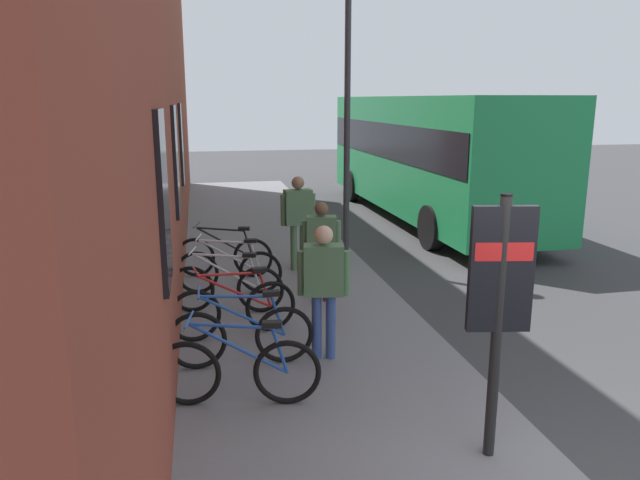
{
  "coord_description": "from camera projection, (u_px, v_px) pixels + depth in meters",
  "views": [
    {
      "loc": [
        -3.52,
        3.15,
        3.28
      ],
      "look_at": [
        4.05,
        1.62,
        1.46
      ],
      "focal_mm": 33.7,
      "sensor_mm": 36.0,
      "label": 1
    }
  ],
  "objects": [
    {
      "name": "station_facade",
      "position": [
        157.0,
        16.0,
        11.46
      ],
      "size": [
        22.0,
        0.65,
        9.65
      ],
      "color": "brown",
      "rests_on": "ground"
    },
    {
      "name": "pedestrian_near_bus",
      "position": [
        298.0,
        213.0,
        11.18
      ],
      "size": [
        0.3,
        0.67,
        1.77
      ],
      "color": "#4C724C",
      "rests_on": "sidewalk_pavement"
    },
    {
      "name": "ground",
      "position": [
        443.0,
        289.0,
        10.64
      ],
      "size": [
        60.0,
        60.0,
        0.0
      ],
      "primitive_type": "plane",
      "color": "#38383A"
    },
    {
      "name": "city_bus",
      "position": [
        427.0,
        150.0,
        16.43
      ],
      "size": [
        10.53,
        2.74,
        3.35
      ],
      "color": "#1E8C4C",
      "rests_on": "ground"
    },
    {
      "name": "bicycle_nearest_sign",
      "position": [
        226.0,
        287.0,
        9.05
      ],
      "size": [
        0.55,
        1.74,
        0.97
      ],
      "color": "black",
      "rests_on": "sidewalk_pavement"
    },
    {
      "name": "transit_info_sign",
      "position": [
        500.0,
        287.0,
        5.12
      ],
      "size": [
        0.18,
        0.56,
        2.4
      ],
      "color": "black",
      "rests_on": "sidewalk_pavement"
    },
    {
      "name": "bicycle_under_window",
      "position": [
        229.0,
        271.0,
        9.93
      ],
      "size": [
        0.52,
        1.75,
        0.97
      ],
      "color": "black",
      "rests_on": "sidewalk_pavement"
    },
    {
      "name": "bicycle_leaning_wall",
      "position": [
        242.0,
        335.0,
        7.21
      ],
      "size": [
        0.48,
        1.77,
        0.97
      ],
      "color": "black",
      "rests_on": "sidewalk_pavement"
    },
    {
      "name": "street_lamp",
      "position": [
        347.0,
        98.0,
        11.48
      ],
      "size": [
        0.28,
        0.28,
        5.38
      ],
      "color": "#333338",
      "rests_on": "sidewalk_pavement"
    },
    {
      "name": "bicycle_end_of_row",
      "position": [
        225.0,
        256.0,
        10.87
      ],
      "size": [
        0.57,
        1.74,
        0.97
      ],
      "color": "black",
      "rests_on": "sidewalk_pavement"
    },
    {
      "name": "bicycle_by_door",
      "position": [
        238.0,
        370.0,
        6.28
      ],
      "size": [
        0.5,
        1.75,
        0.97
      ],
      "color": "black",
      "rests_on": "sidewalk_pavement"
    },
    {
      "name": "pedestrian_crossing_street",
      "position": [
        321.0,
        241.0,
        9.42
      ],
      "size": [
        0.31,
        0.6,
        1.61
      ],
      "color": "maroon",
      "rests_on": "sidewalk_pavement"
    },
    {
      "name": "bicycle_beside_lamp",
      "position": [
        234.0,
        309.0,
        8.13
      ],
      "size": [
        0.5,
        1.75,
        0.97
      ],
      "color": "black",
      "rests_on": "sidewalk_pavement"
    },
    {
      "name": "sidewalk_pavement",
      "position": [
        275.0,
        264.0,
        12.0
      ],
      "size": [
        24.0,
        3.5,
        0.12
      ],
      "primitive_type": "cube",
      "color": "slate",
      "rests_on": "ground"
    },
    {
      "name": "pedestrian_by_facade",
      "position": [
        324.0,
        279.0,
        7.29
      ],
      "size": [
        0.33,
        0.63,
        1.69
      ],
      "color": "#334C8C",
      "rests_on": "sidewalk_pavement"
    }
  ]
}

